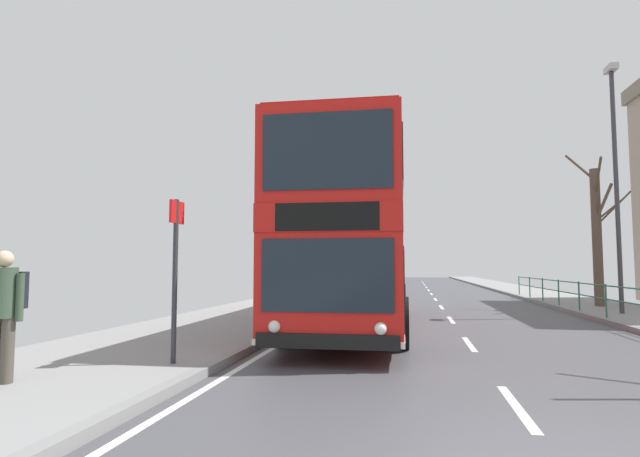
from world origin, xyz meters
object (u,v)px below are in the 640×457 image
object	(u,v)px
double_decker_bus_main	(357,241)
street_lamp_far_side	(616,168)
bus_stop_sign_near	(175,261)
pedestrian_with_backpack	(4,305)
bare_tree_far_00	(597,232)

from	to	relation	value
double_decker_bus_main	street_lamp_far_side	xyz separation A→B (m)	(8.06, 4.02, 2.48)
double_decker_bus_main	bus_stop_sign_near	xyz separation A→B (m)	(-2.23, -6.14, -0.62)
pedestrian_with_backpack	bus_stop_sign_near	size ratio (longest dim) A/B	0.67
pedestrian_with_backpack	street_lamp_far_side	size ratio (longest dim) A/B	0.21
double_decker_bus_main	street_lamp_far_side	world-z (taller)	street_lamp_far_side
double_decker_bus_main	pedestrian_with_backpack	world-z (taller)	double_decker_bus_main
double_decker_bus_main	pedestrian_with_backpack	size ratio (longest dim) A/B	6.58
pedestrian_with_backpack	bare_tree_far_00	distance (m)	19.29
bus_stop_sign_near	double_decker_bus_main	bearing A→B (deg)	70.04
bus_stop_sign_near	bare_tree_far_00	bearing A→B (deg)	50.93
double_decker_bus_main	street_lamp_far_side	size ratio (longest dim) A/B	1.39
pedestrian_with_backpack	street_lamp_far_side	bearing A→B (deg)	44.70
double_decker_bus_main	street_lamp_far_side	distance (m)	9.35
bus_stop_sign_near	bare_tree_far_00	xyz separation A→B (m)	(10.68, 13.16, 1.20)
bus_stop_sign_near	street_lamp_far_side	xyz separation A→B (m)	(10.29, 10.15, 3.10)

